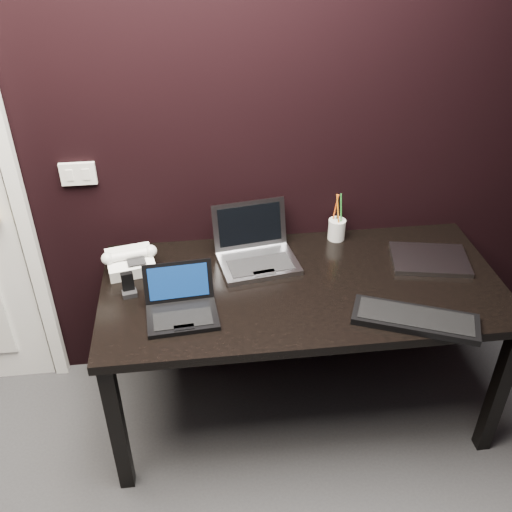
{
  "coord_description": "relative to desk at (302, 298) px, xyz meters",
  "views": [
    {
      "loc": [
        -0.13,
        -0.5,
        2.19
      ],
      "look_at": [
        0.09,
        1.35,
        0.93
      ],
      "focal_mm": 40.0,
      "sensor_mm": 36.0,
      "label": 1
    }
  ],
  "objects": [
    {
      "name": "pen_cup",
      "position": [
        0.22,
        0.33,
        0.13
      ],
      "size": [
        0.08,
        0.08,
        0.24
      ],
      "color": "silver",
      "rests_on": "desk"
    },
    {
      "name": "desk_phone",
      "position": [
        -0.73,
        0.19,
        0.12
      ],
      "size": [
        0.25,
        0.22,
        0.12
      ],
      "color": "white",
      "rests_on": "desk"
    },
    {
      "name": "closed_laptop",
      "position": [
        0.59,
        0.09,
        0.09
      ],
      "size": [
        0.37,
        0.3,
        0.02
      ],
      "color": "#95969B",
      "rests_on": "desk"
    },
    {
      "name": "wall_back",
      "position": [
        -0.3,
        0.4,
        0.64
      ],
      "size": [
        4.0,
        0.0,
        4.0
      ],
      "primitive_type": "plane",
      "rotation": [
        1.57,
        0.0,
        0.0
      ],
      "color": "black",
      "rests_on": "ground"
    },
    {
      "name": "wall_switch",
      "position": [
        -0.92,
        0.39,
        0.46
      ],
      "size": [
        0.15,
        0.02,
        0.1
      ],
      "color": "silver",
      "rests_on": "wall_back"
    },
    {
      "name": "netbook",
      "position": [
        -0.51,
        -0.14,
        0.11
      ],
      "size": [
        0.29,
        0.26,
        0.18
      ],
      "color": "black",
      "rests_on": "desk"
    },
    {
      "name": "silver_laptop",
      "position": [
        -0.18,
        0.19,
        0.12
      ],
      "size": [
        0.38,
        0.35,
        0.23
      ],
      "color": "#A4A5AA",
      "rests_on": "desk"
    },
    {
      "name": "desk",
      "position": [
        0.0,
        0.0,
        0.0
      ],
      "size": [
        1.7,
        0.8,
        0.74
      ],
      "color": "black",
      "rests_on": "ground"
    },
    {
      "name": "ext_keyboard",
      "position": [
        0.38,
        -0.3,
        0.09
      ],
      "size": [
        0.5,
        0.33,
        0.03
      ],
      "color": "black",
      "rests_on": "desk"
    },
    {
      "name": "mobile_phone",
      "position": [
        -0.73,
        0.01,
        0.12
      ],
      "size": [
        0.07,
        0.06,
        0.1
      ],
      "color": "black",
      "rests_on": "desk"
    }
  ]
}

